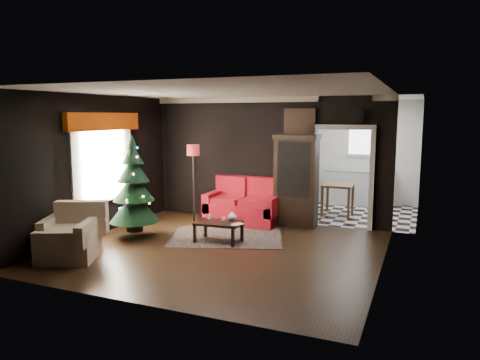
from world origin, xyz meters
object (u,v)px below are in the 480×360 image
at_px(floor_lamp, 194,185).
at_px(armchair, 68,232).
at_px(coffee_table, 219,232).
at_px(wall_clock, 357,116).
at_px(loveseat, 243,201).
at_px(teapot, 232,217).
at_px(christmas_tree, 134,185).
at_px(curio_cabinet, 296,183).
at_px(kitchen_table, 338,200).

relative_size(floor_lamp, armchair, 1.94).
height_order(armchair, coffee_table, armchair).
relative_size(floor_lamp, wall_clock, 5.73).
bearing_deg(loveseat, armchair, -116.45).
bearing_deg(wall_clock, floor_lamp, -168.99).
bearing_deg(teapot, christmas_tree, -164.86).
height_order(curio_cabinet, christmas_tree, christmas_tree).
xyz_separation_m(armchair, wall_clock, (4.08, 3.88, 1.92)).
height_order(curio_cabinet, wall_clock, wall_clock).
bearing_deg(loveseat, curio_cabinet, 10.83).
xyz_separation_m(loveseat, kitchen_table, (1.80, 1.65, -0.12)).
relative_size(christmas_tree, coffee_table, 2.17).
height_order(loveseat, armchair, loveseat).
distance_m(armchair, teapot, 2.93).
height_order(teapot, wall_clock, wall_clock).
distance_m(floor_lamp, kitchen_table, 3.51).
bearing_deg(kitchen_table, floor_lamp, -146.47).
height_order(christmas_tree, armchair, christmas_tree).
relative_size(curio_cabinet, christmas_tree, 1.03).
relative_size(armchair, kitchen_table, 1.26).
bearing_deg(floor_lamp, loveseat, 13.85).
bearing_deg(teapot, kitchen_table, 64.52).
bearing_deg(armchair, curio_cabinet, 28.14).
bearing_deg(armchair, loveseat, 39.60).
relative_size(armchair, wall_clock, 2.95).
xyz_separation_m(coffee_table, kitchen_table, (1.65, 3.26, 0.17)).
bearing_deg(christmas_tree, curio_cabinet, 38.55).
bearing_deg(christmas_tree, armchair, -97.26).
relative_size(floor_lamp, kitchen_table, 2.45).
bearing_deg(curio_cabinet, floor_lamp, -167.68).
xyz_separation_m(curio_cabinet, floor_lamp, (-2.25, -0.49, -0.12)).
bearing_deg(christmas_tree, floor_lamp, 75.28).
height_order(coffee_table, kitchen_table, kitchen_table).
distance_m(christmas_tree, kitchen_table, 4.93).
distance_m(coffee_table, teapot, 0.39).
bearing_deg(armchair, kitchen_table, 31.51).
height_order(floor_lamp, kitchen_table, floor_lamp).
bearing_deg(coffee_table, christmas_tree, -169.80).
bearing_deg(loveseat, wall_clock, 9.66).
xyz_separation_m(loveseat, curio_cabinet, (1.15, 0.22, 0.45)).
distance_m(christmas_tree, armchair, 1.68).
bearing_deg(floor_lamp, curio_cabinet, 12.32).
bearing_deg(teapot, coffee_table, -133.09).
bearing_deg(curio_cabinet, teapot, -116.37).
relative_size(wall_clock, kitchen_table, 0.43).
distance_m(loveseat, wall_clock, 3.04).
relative_size(loveseat, wall_clock, 5.31).
relative_size(curio_cabinet, teapot, 11.27).
distance_m(curio_cabinet, floor_lamp, 2.31).
height_order(loveseat, christmas_tree, christmas_tree).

